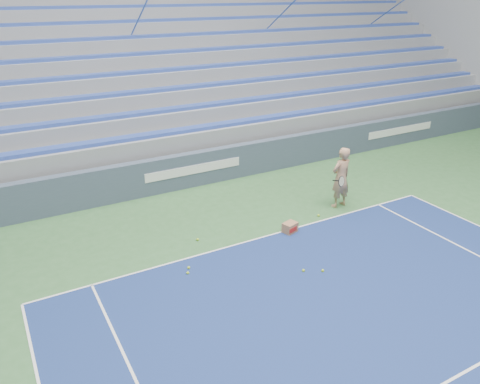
{
  "coord_description": "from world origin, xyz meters",
  "views": [
    {
      "loc": [
        -5.42,
        3.1,
        5.78
      ],
      "look_at": [
        -0.23,
        12.38,
        1.15
      ],
      "focal_mm": 35.0,
      "sensor_mm": 36.0,
      "label": 1
    }
  ],
  "objects": [
    {
      "name": "bleachers",
      "position": [
        0.0,
        21.6,
        2.36
      ],
      "size": [
        31.0,
        9.15,
        7.3
      ],
      "color": "gray",
      "rests_on": "ground"
    },
    {
      "name": "ball_box",
      "position": [
        0.92,
        11.78,
        0.14
      ],
      "size": [
        0.42,
        0.37,
        0.27
      ],
      "color": "#956948",
      "rests_on": "ground"
    },
    {
      "name": "tennis_ball_0",
      "position": [
        -1.35,
        12.55,
        0.03
      ],
      "size": [
        0.07,
        0.07,
        0.07
      ],
      "primitive_type": "sphere",
      "color": "#ABD32B",
      "rests_on": "ground"
    },
    {
      "name": "tennis_ball_5",
      "position": [
        -2.06,
        11.47,
        0.03
      ],
      "size": [
        0.07,
        0.07,
        0.07
      ],
      "primitive_type": "sphere",
      "color": "#ABD32B",
      "rests_on": "ground"
    },
    {
      "name": "tennis_player",
      "position": [
        3.05,
        12.41,
        0.89
      ],
      "size": [
        0.95,
        0.86,
        1.78
      ],
      "color": "tan",
      "rests_on": "ground"
    },
    {
      "name": "tennis_ball_3",
      "position": [
        2.13,
        12.15,
        0.03
      ],
      "size": [
        0.07,
        0.07,
        0.07
      ],
      "primitive_type": "sphere",
      "color": "#ABD32B",
      "rests_on": "ground"
    },
    {
      "name": "sponsor_barrier",
      "position": [
        0.0,
        15.88,
        0.55
      ],
      "size": [
        30.0,
        0.32,
        1.1
      ],
      "color": "#3C495C",
      "rests_on": "ground"
    },
    {
      "name": "tennis_ball_2",
      "position": [
        -2.16,
        11.28,
        0.03
      ],
      "size": [
        0.07,
        0.07,
        0.07
      ],
      "primitive_type": "sphere",
      "color": "#ABD32B",
      "rests_on": "ground"
    },
    {
      "name": "tennis_ball_1",
      "position": [
        0.49,
        9.9,
        0.03
      ],
      "size": [
        0.07,
        0.07,
        0.07
      ],
      "primitive_type": "sphere",
      "color": "#ABD32B",
      "rests_on": "ground"
    },
    {
      "name": "tennis_ball_4",
      "position": [
        0.12,
        10.11,
        0.03
      ],
      "size": [
        0.07,
        0.07,
        0.07
      ],
      "primitive_type": "sphere",
      "color": "#ABD32B",
      "rests_on": "ground"
    }
  ]
}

